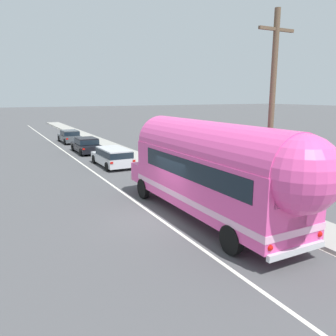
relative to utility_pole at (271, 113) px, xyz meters
name	(u,v)px	position (x,y,z in m)	size (l,w,h in m)	color
ground_plane	(159,218)	(-4.45, 1.62, -4.42)	(300.00, 300.00, 0.00)	#4C4C4F
lane_markings	(108,165)	(-2.80, 13.62, -4.42)	(3.71, 80.00, 0.01)	silver
sidewalk_slab	(156,165)	(0.21, 11.62, -4.35)	(2.16, 90.00, 0.15)	#9E9B93
utility_pole	(271,113)	(0.00, 0.00, 0.00)	(1.80, 0.24, 8.50)	brown
painted_bus	(216,168)	(-2.65, 0.14, -2.12)	(2.65, 11.64, 4.12)	#EA4C9E
car_lead	(113,156)	(-2.65, 12.93, -3.63)	(2.01, 4.64, 1.37)	silver
car_second	(86,145)	(-2.78, 20.00, -3.68)	(1.99, 4.64, 1.37)	black
car_third	(70,136)	(-2.66, 27.60, -3.69)	(1.98, 4.56, 1.37)	#474C51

